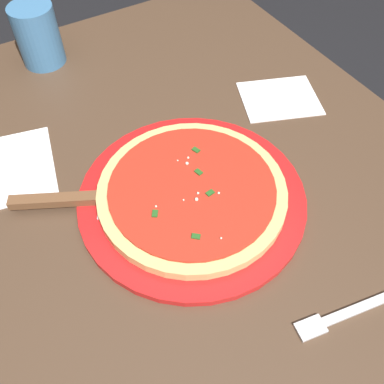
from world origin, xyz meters
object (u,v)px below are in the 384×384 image
Objects in this scene: pizza_server at (81,200)px; fork at (354,310)px; serving_plate at (192,198)px; napkin_loose_left at (279,98)px; cup_tall_drink at (38,35)px; pizza at (192,191)px; napkin_folded_right at (6,170)px.

fork is (0.33, 0.23, -0.01)m from pizza_server.
napkin_loose_left is (-0.12, 0.26, -0.00)m from serving_plate.
serving_plate is 2.96× the size of cup_tall_drink.
fork is (0.38, -0.18, 0.00)m from napkin_loose_left.
pizza_server is 1.16× the size of fork.
pizza_server is at bearing -116.61° from pizza.
pizza_server is at bearing -116.61° from serving_plate.
serving_plate is 0.16m from pizza_server.
pizza reaches higher than fork.
serving_plate is 1.84× the size of fork.
pizza_server reaches higher than fork.
pizza is 0.27m from fork.
fork is (0.71, 0.16, -0.06)m from cup_tall_drink.
cup_tall_drink reaches higher than serving_plate.
serving_plate reaches higher than napkin_loose_left.
fork is at bearing 18.50° from serving_plate.
serving_plate is 0.31m from napkin_folded_right.
serving_plate is 1.59× the size of pizza_server.
pizza is at bearing -34.29° from serving_plate.
fork is at bearing 34.07° from napkin_folded_right.
pizza is at bearing -161.50° from fork.
cup_tall_drink is at bearing -134.97° from napkin_loose_left.
serving_plate is 0.47m from cup_tall_drink.
napkin_folded_right is at bearing -132.16° from serving_plate.
pizza is 2.02× the size of napkin_loose_left.
cup_tall_drink is 0.83× the size of napkin_loose_left.
cup_tall_drink is at bearing -167.27° from fork.
fork is at bearing 18.50° from pizza.
napkin_loose_left is at bearing 45.03° from cup_tall_drink.
fork is at bearing 35.14° from pizza_server.
napkin_folded_right is 1.13× the size of napkin_loose_left.
pizza_server is 1.37× the size of napkin_folded_right.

